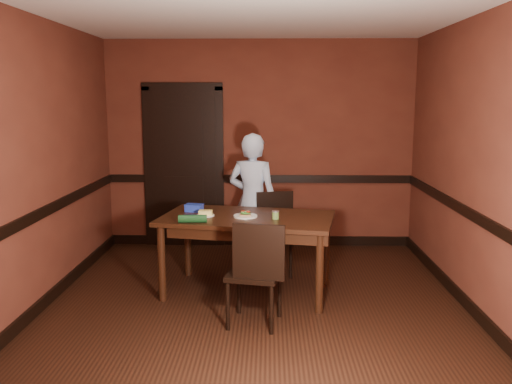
{
  "coord_description": "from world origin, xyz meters",
  "views": [
    {
      "loc": [
        0.13,
        -4.85,
        1.95
      ],
      "look_at": [
        0.0,
        0.35,
        1.05
      ],
      "focal_mm": 38.0,
      "sensor_mm": 36.0,
      "label": 1
    }
  ],
  "objects_px": {
    "dining_table": "(247,254)",
    "chair_far": "(271,235)",
    "cheese_saucer": "(206,214)",
    "sandwich_plate": "(245,215)",
    "sauce_jar": "(276,215)",
    "food_tub": "(194,208)",
    "person": "(253,201)",
    "chair_near": "(254,272)"
  },
  "relations": [
    {
      "from": "chair_far",
      "to": "sauce_jar",
      "type": "height_order",
      "value": "chair_far"
    },
    {
      "from": "chair_far",
      "to": "food_tub",
      "type": "relative_size",
      "value": 4.49
    },
    {
      "from": "person",
      "to": "dining_table",
      "type": "bearing_deg",
      "value": 103.36
    },
    {
      "from": "sandwich_plate",
      "to": "food_tub",
      "type": "distance_m",
      "value": 0.6
    },
    {
      "from": "dining_table",
      "to": "chair_near",
      "type": "distance_m",
      "value": 0.79
    },
    {
      "from": "dining_table",
      "to": "sandwich_plate",
      "type": "height_order",
      "value": "sandwich_plate"
    },
    {
      "from": "sauce_jar",
      "to": "sandwich_plate",
      "type": "bearing_deg",
      "value": 164.06
    },
    {
      "from": "chair_near",
      "to": "dining_table",
      "type": "bearing_deg",
      "value": -71.7
    },
    {
      "from": "dining_table",
      "to": "food_tub",
      "type": "bearing_deg",
      "value": 168.98
    },
    {
      "from": "sandwich_plate",
      "to": "sauce_jar",
      "type": "xyz_separation_m",
      "value": [
        0.3,
        -0.08,
        0.03
      ]
    },
    {
      "from": "person",
      "to": "food_tub",
      "type": "bearing_deg",
      "value": 61.6
    },
    {
      "from": "dining_table",
      "to": "chair_near",
      "type": "relative_size",
      "value": 1.8
    },
    {
      "from": "dining_table",
      "to": "food_tub",
      "type": "height_order",
      "value": "food_tub"
    },
    {
      "from": "sandwich_plate",
      "to": "sauce_jar",
      "type": "relative_size",
      "value": 2.88
    },
    {
      "from": "person",
      "to": "sandwich_plate",
      "type": "distance_m",
      "value": 0.87
    },
    {
      "from": "chair_near",
      "to": "person",
      "type": "bearing_deg",
      "value": -76.24
    },
    {
      "from": "dining_table",
      "to": "sandwich_plate",
      "type": "relative_size",
      "value": 7.09
    },
    {
      "from": "dining_table",
      "to": "food_tub",
      "type": "xyz_separation_m",
      "value": [
        -0.56,
        0.22,
        0.43
      ]
    },
    {
      "from": "sandwich_plate",
      "to": "food_tub",
      "type": "xyz_separation_m",
      "value": [
        -0.54,
        0.25,
        0.02
      ]
    },
    {
      "from": "person",
      "to": "food_tub",
      "type": "xyz_separation_m",
      "value": [
        -0.59,
        -0.62,
        0.05
      ]
    },
    {
      "from": "dining_table",
      "to": "person",
      "type": "distance_m",
      "value": 0.92
    },
    {
      "from": "chair_far",
      "to": "cheese_saucer",
      "type": "relative_size",
      "value": 5.12
    },
    {
      "from": "chair_near",
      "to": "sandwich_plate",
      "type": "height_order",
      "value": "chair_near"
    },
    {
      "from": "chair_far",
      "to": "sauce_jar",
      "type": "bearing_deg",
      "value": -99.82
    },
    {
      "from": "chair_far",
      "to": "sandwich_plate",
      "type": "relative_size",
      "value": 3.82
    },
    {
      "from": "sauce_jar",
      "to": "food_tub",
      "type": "height_order",
      "value": "sauce_jar"
    },
    {
      "from": "cheese_saucer",
      "to": "food_tub",
      "type": "distance_m",
      "value": 0.26
    },
    {
      "from": "dining_table",
      "to": "chair_far",
      "type": "height_order",
      "value": "chair_far"
    },
    {
      "from": "food_tub",
      "to": "chair_far",
      "type": "bearing_deg",
      "value": 36.45
    },
    {
      "from": "sandwich_plate",
      "to": "food_tub",
      "type": "relative_size",
      "value": 1.17
    },
    {
      "from": "chair_near",
      "to": "sandwich_plate",
      "type": "distance_m",
      "value": 0.82
    },
    {
      "from": "dining_table",
      "to": "sauce_jar",
      "type": "xyz_separation_m",
      "value": [
        0.28,
        -0.12,
        0.44
      ]
    },
    {
      "from": "dining_table",
      "to": "person",
      "type": "xyz_separation_m",
      "value": [
        0.03,
        0.83,
        0.39
      ]
    },
    {
      "from": "chair_far",
      "to": "sandwich_plate",
      "type": "distance_m",
      "value": 0.75
    },
    {
      "from": "chair_far",
      "to": "food_tub",
      "type": "height_order",
      "value": "chair_far"
    },
    {
      "from": "sandwich_plate",
      "to": "sauce_jar",
      "type": "bearing_deg",
      "value": -15.94
    },
    {
      "from": "person",
      "to": "food_tub",
      "type": "distance_m",
      "value": 0.85
    },
    {
      "from": "person",
      "to": "cheese_saucer",
      "type": "relative_size",
      "value": 8.82
    },
    {
      "from": "dining_table",
      "to": "sandwich_plate",
      "type": "bearing_deg",
      "value": -106.12
    },
    {
      "from": "sandwich_plate",
      "to": "food_tub",
      "type": "bearing_deg",
      "value": 155.29
    },
    {
      "from": "sandwich_plate",
      "to": "person",
      "type": "bearing_deg",
      "value": 87.04
    },
    {
      "from": "sandwich_plate",
      "to": "cheese_saucer",
      "type": "bearing_deg",
      "value": 174.5
    }
  ]
}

